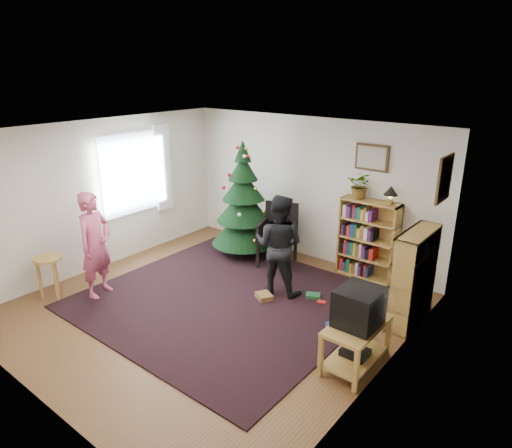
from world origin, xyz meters
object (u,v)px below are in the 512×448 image
Objects in this scene: armchair at (281,232)px; bookshelf_back at (368,239)px; crt_tv at (359,307)px; potted_plant at (361,185)px; tv_stand at (356,341)px; table_lamp at (391,192)px; bookshelf_right at (413,276)px; person_standing at (95,245)px; stool at (49,267)px; picture_back at (372,157)px; person_by_chair at (279,245)px; christmas_tree at (243,208)px; picture_right at (445,179)px.

bookshelf_back is at bearing -3.05° from armchair.
potted_plant is at bearing 117.13° from crt_tv.
tv_stand is 3.08× the size of table_lamp.
bookshelf_right is at bearing -30.79° from armchair.
crt_tv is at bearing 180.00° from tv_stand.
stool is at bearing 124.74° from person_standing.
bookshelf_right is (1.19, -1.04, -1.29)m from picture_back.
armchair is at bearing -70.01° from person_by_chair.
picture_back is 0.51× the size of armchair.
potted_plant is (-1.16, 2.26, 0.75)m from crt_tv.
crt_tv is 1.99m from person_by_chair.
christmas_tree is 2.65m from person_standing.
picture_right reaches higher than crt_tv.
armchair is (-2.49, 0.48, -0.08)m from bookshelf_right.
potted_plant is at bearing 180.00° from bookshelf_back.
picture_back is 0.83× the size of stool.
picture_back reaches higher than crt_tv.
crt_tv is at bearing -93.11° from person_standing.
bookshelf_right is (3.27, -0.39, -0.21)m from christmas_tree.
picture_right is 5.63m from stool.
tv_stand is at bearing -57.63° from armchair.
stool is 2.31× the size of table_lamp.
tv_stand is 0.57× the size of person_by_chair.
crt_tv is 3.00m from armchair.
stool is at bearing -130.83° from potted_plant.
stool is 0.75m from person_standing.
picture_back reaches higher than table_lamp.
crt_tv is at bearing -57.66° from armchair.
table_lamp is at bearing -61.06° from person_standing.
person_standing is 4.48m from table_lamp.
bookshelf_right is at bearing 84.82° from crt_tv.
christmas_tree is at bearing -166.61° from bookshelf_back.
picture_right is 2.96m from armchair.
tv_stand is (-0.12, -1.35, -0.34)m from bookshelf_right.
bookshelf_right is (1.08, -0.91, 0.00)m from bookshelf_back.
picture_right is 0.46× the size of bookshelf_back.
picture_back is at bearing 17.51° from christmas_tree.
tv_stand is 1.33× the size of stool.
potted_plant is (0.60, 1.34, 0.75)m from person_by_chair.
picture_right is 2.34m from tv_stand.
table_lamp reaches higher than crt_tv.
person_standing reaches higher than armchair.
picture_back reaches higher than bookshelf_right.
picture_right is 2.45m from person_by_chair.
picture_back is 1.91× the size of table_lamp.
picture_right is 0.37× the size of person_standing.
bookshelf_right is at bearing -35.27° from potted_plant.
crt_tv is (-0.00, 0.00, 0.44)m from tv_stand.
armchair is at bearing -163.17° from bookshelf_back.
armchair is at bearing 176.43° from picture_right.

